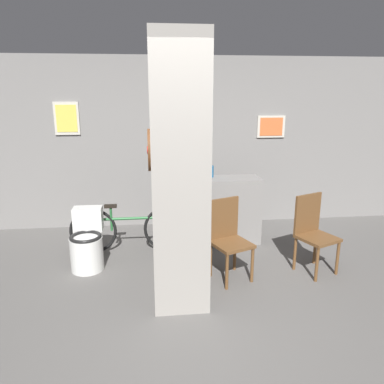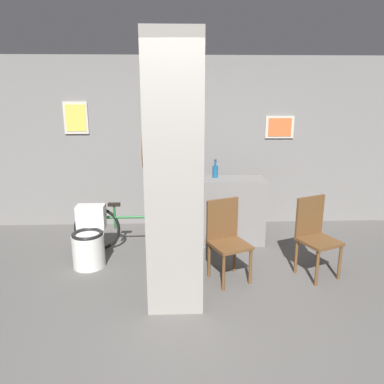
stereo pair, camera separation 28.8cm
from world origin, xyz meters
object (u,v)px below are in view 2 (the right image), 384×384
at_px(toilet, 89,241).
at_px(bottle_tall, 215,171).
at_px(chair_near_pillar, 227,237).
at_px(chair_by_doorway, 315,234).
at_px(bicycle, 134,227).

relative_size(toilet, bottle_tall, 2.70).
bearing_deg(bottle_tall, chair_near_pillar, -88.91).
bearing_deg(bottle_tall, chair_by_doorway, -45.68).
xyz_separation_m(chair_by_doorway, bicycle, (-2.17, 0.77, -0.18)).
relative_size(chair_near_pillar, bicycle, 0.58).
xyz_separation_m(chair_by_doorway, bottle_tall, (-1.05, 1.08, 0.52)).
bearing_deg(chair_near_pillar, bicycle, 121.57).
bearing_deg(toilet, chair_by_doorway, -7.48).
bearing_deg(chair_near_pillar, chair_by_doorway, -18.87).
xyz_separation_m(bicycle, bottle_tall, (1.12, 0.31, 0.70)).
bearing_deg(toilet, bicycle, 39.86).
bearing_deg(bicycle, toilet, -140.14).
xyz_separation_m(toilet, chair_by_doorway, (2.67, -0.35, 0.20)).
distance_m(chair_by_doorway, bicycle, 2.31).
xyz_separation_m(toilet, bicycle, (0.50, 0.42, 0.02)).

